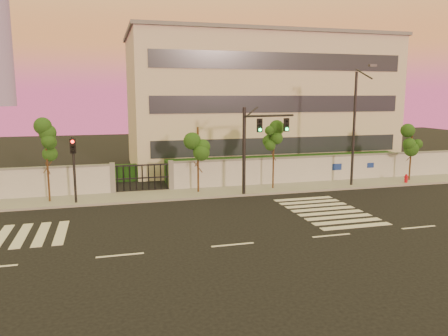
{
  "coord_description": "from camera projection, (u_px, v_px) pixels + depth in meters",
  "views": [
    {
      "loc": [
        -5.42,
        -18.22,
        6.73
      ],
      "look_at": [
        1.24,
        6.0,
        2.53
      ],
      "focal_mm": 35.0,
      "sensor_mm": 36.0,
      "label": 1
    }
  ],
  "objects": [
    {
      "name": "ground",
      "position": [
        233.0,
        245.0,
        19.85
      ],
      "size": [
        120.0,
        120.0,
        0.0
      ],
      "primitive_type": "plane",
      "color": "black",
      "rests_on": "ground"
    },
    {
      "name": "streetlight_east",
      "position": [
        356.0,
        123.0,
        31.54
      ],
      "size": [
        0.52,
        2.11,
        8.78
      ],
      "color": "black",
      "rests_on": "ground"
    },
    {
      "name": "street_tree_d",
      "position": [
        198.0,
        145.0,
        29.62
      ],
      "size": [
        1.61,
        1.28,
        4.6
      ],
      "color": "#382314",
      "rests_on": "ground"
    },
    {
      "name": "traffic_signal_secondary",
      "position": [
        74.0,
        162.0,
        26.67
      ],
      "size": [
        0.33,
        0.33,
        4.24
      ],
      "rotation": [
        0.0,
        0.0,
        0.12
      ],
      "color": "black",
      "rests_on": "ground"
    },
    {
      "name": "road_markings",
      "position": [
        184.0,
        224.0,
        23.01
      ],
      "size": [
        57.0,
        7.62,
        0.02
      ],
      "color": "silver",
      "rests_on": "ground"
    },
    {
      "name": "street_tree_e",
      "position": [
        274.0,
        142.0,
        30.78
      ],
      "size": [
        1.38,
        1.1,
        4.72
      ],
      "color": "#382314",
      "rests_on": "ground"
    },
    {
      "name": "street_tree_f",
      "position": [
        412.0,
        141.0,
        33.89
      ],
      "size": [
        1.55,
        1.23,
        4.36
      ],
      "color": "#382314",
      "rests_on": "ground"
    },
    {
      "name": "street_tree_c",
      "position": [
        46.0,
        141.0,
        26.84
      ],
      "size": [
        1.46,
        1.17,
        5.33
      ],
      "color": "#382314",
      "rests_on": "ground"
    },
    {
      "name": "hedge_row",
      "position": [
        193.0,
        172.0,
        34.04
      ],
      "size": [
        41.0,
        4.25,
        1.8
      ],
      "color": "black",
      "rests_on": "ground"
    },
    {
      "name": "perimeter_wall",
      "position": [
        186.0,
        175.0,
        31.12
      ],
      "size": [
        60.0,
        0.36,
        2.2
      ],
      "color": "#B5B8BD",
      "rests_on": "ground"
    },
    {
      "name": "fire_hydrant",
      "position": [
        406.0,
        179.0,
        33.26
      ],
      "size": [
        0.31,
        0.3,
        0.79
      ],
      "rotation": [
        0.0,
        0.0,
        0.19
      ],
      "color": "#B40C1B",
      "rests_on": "ground"
    },
    {
      "name": "sidewalk",
      "position": [
        189.0,
        194.0,
        29.83
      ],
      "size": [
        60.0,
        3.0,
        0.15
      ],
      "primitive_type": "cube",
      "color": "gray",
      "rests_on": "ground"
    },
    {
      "name": "institutional_building",
      "position": [
        258.0,
        101.0,
        42.1
      ],
      "size": [
        24.4,
        12.4,
        12.25
      ],
      "color": "beige",
      "rests_on": "ground"
    },
    {
      "name": "traffic_signal_main",
      "position": [
        255.0,
        140.0,
        29.07
      ],
      "size": [
        3.75,
        0.82,
        5.95
      ],
      "rotation": [
        0.0,
        0.0,
        0.18
      ],
      "color": "black",
      "rests_on": "ground"
    }
  ]
}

